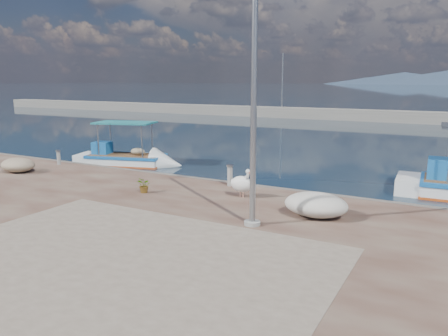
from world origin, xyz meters
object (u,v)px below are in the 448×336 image
boat_left (126,161)px  pelican (242,184)px  lamp_post (254,101)px  bollard_near (230,174)px

boat_left → pelican: boat_left is taller
boat_left → pelican: 10.20m
pelican → lamp_post: size_ratio=0.15×
pelican → lamp_post: lamp_post is taller
bollard_near → pelican: bearing=-48.0°
boat_left → lamp_post: 13.17m
pelican → lamp_post: bearing=-41.4°
boat_left → lamp_post: lamp_post is taller
pelican → lamp_post: (1.50, -2.38, 2.83)m
boat_left → pelican: (9.08, -4.59, 0.76)m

